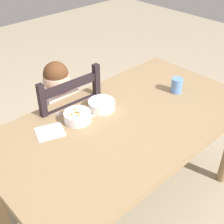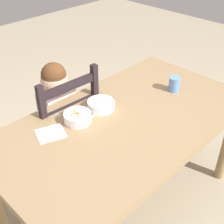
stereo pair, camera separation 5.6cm
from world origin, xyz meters
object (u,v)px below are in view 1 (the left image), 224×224
dining_table (125,132)px  child_figure (62,108)px  bowl_of_peas (102,105)px  bowl_of_carrots (77,116)px  drinking_cup (177,85)px  spoon (86,119)px  dining_chair (64,130)px

dining_table → child_figure: (-0.12, 0.47, -0.01)m
dining_table → bowl_of_peas: bearing=98.7°
bowl_of_carrots → drinking_cup: size_ratio=1.61×
child_figure → spoon: size_ratio=6.80×
child_figure → drinking_cup: bearing=-40.1°
bowl_of_peas → dining_table: bearing=-81.3°
child_figure → bowl_of_peas: child_figure is taller
bowl_of_peas → bowl_of_carrots: bowl_of_carrots is taller
spoon → child_figure: bearing=81.2°
drinking_cup → child_figure: bearing=139.9°
dining_table → dining_chair: bearing=104.1°
dining_chair → bowl_of_carrots: bearing=-106.3°
bowl_of_carrots → spoon: bearing=-32.0°
dining_table → dining_chair: size_ratio=1.67×
child_figure → dining_table: bearing=-76.1°
dining_chair → bowl_of_carrots: (-0.09, -0.30, 0.31)m
dining_table → bowl_of_peas: (-0.03, 0.17, 0.12)m
spoon → drinking_cup: bearing=-14.4°
spoon → bowl_of_carrots: bearing=148.0°
dining_chair → child_figure: bearing=-55.6°
dining_table → child_figure: 0.48m
dining_chair → bowl_of_carrots: dining_chair is taller
bowl_of_peas → child_figure: bearing=107.0°
bowl_of_carrots → drinking_cup: (0.66, -0.18, 0.02)m
dining_chair → drinking_cup: (0.57, -0.48, 0.33)m
child_figure → dining_chair: bearing=124.4°
dining_table → spoon: size_ratio=11.19×
dining_chair → drinking_cup: bearing=-40.2°
dining_table → dining_chair: 0.52m
bowl_of_carrots → drinking_cup: 0.68m
bowl_of_peas → drinking_cup: drinking_cup is taller
dining_table → drinking_cup: 0.47m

